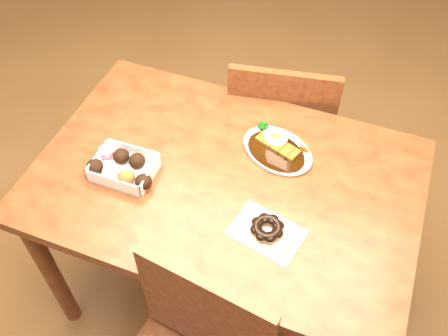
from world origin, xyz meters
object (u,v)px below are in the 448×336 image
(chair_far, at_px, (280,128))
(katsu_curry_plate, at_px, (277,148))
(table, at_px, (226,196))
(pon_de_ring, at_px, (267,229))
(donut_box, at_px, (122,167))

(chair_far, distance_m, katsu_curry_plate, 0.47)
(table, relative_size, chair_far, 1.38)
(table, relative_size, katsu_curry_plate, 4.07)
(katsu_curry_plate, distance_m, pon_de_ring, 0.32)
(chair_far, bearing_deg, donut_box, 50.79)
(table, distance_m, donut_box, 0.35)
(katsu_curry_plate, height_order, pon_de_ring, katsu_curry_plate)
(katsu_curry_plate, bearing_deg, chair_far, 101.75)
(chair_far, xyz_separation_m, pon_de_ring, (0.14, -0.68, 0.29))
(table, height_order, donut_box, donut_box)
(pon_de_ring, bearing_deg, donut_box, 174.14)
(katsu_curry_plate, xyz_separation_m, pon_de_ring, (0.07, -0.31, 0.01))
(katsu_curry_plate, bearing_deg, pon_de_ring, -77.93)
(donut_box, bearing_deg, katsu_curry_plate, 31.92)
(chair_far, relative_size, katsu_curry_plate, 2.95)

